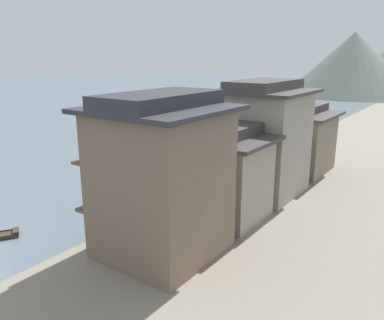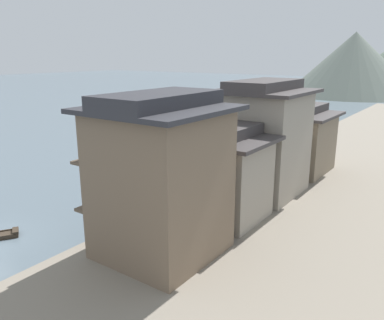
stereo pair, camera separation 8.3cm
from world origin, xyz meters
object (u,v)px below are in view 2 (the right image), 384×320
at_px(house_waterfront_second, 220,173).
at_px(boat_moored_second, 249,133).
at_px(boat_moored_third, 130,209).
at_px(boat_moored_far, 293,140).
at_px(house_waterfront_nearest, 161,177).
at_px(house_waterfront_tall, 262,139).
at_px(boat_midriver_drifting, 272,127).
at_px(house_waterfront_narrow, 296,139).
at_px(boat_midriver_upstream, 308,131).
at_px(boat_moored_nearest, 174,173).
at_px(boat_upstream_distant, 275,149).

bearing_deg(house_waterfront_second, boat_moored_second, 113.92).
bearing_deg(boat_moored_third, boat_moored_far, 89.06).
xyz_separation_m(boat_moored_far, house_waterfront_nearest, (6.05, -34.95, 4.87)).
relative_size(boat_moored_second, boat_moored_far, 0.94).
height_order(house_waterfront_nearest, house_waterfront_tall, same).
xyz_separation_m(boat_moored_second, boat_midriver_drifting, (1.10, 5.66, 0.12)).
relative_size(boat_moored_third, house_waterfront_tall, 0.42).
distance_m(house_waterfront_second, house_waterfront_narrow, 13.35).
bearing_deg(boat_midriver_upstream, house_waterfront_tall, -77.58).
xyz_separation_m(boat_moored_nearest, house_waterfront_nearest, (9.59, -13.30, 4.75)).
relative_size(boat_moored_nearest, house_waterfront_tall, 0.56).
relative_size(boat_moored_second, house_waterfront_nearest, 0.58).
relative_size(boat_moored_third, house_waterfront_second, 0.54).
distance_m(boat_midriver_drifting, house_waterfront_tall, 31.83).
height_order(boat_midriver_drifting, house_waterfront_nearest, house_waterfront_nearest).
relative_size(boat_moored_far, boat_upstream_distant, 0.97).
height_order(boat_moored_third, boat_midriver_drifting, boat_midriver_drifting).
xyz_separation_m(boat_upstream_distant, house_waterfront_nearest, (5.68, -28.06, 4.72)).
distance_m(boat_moored_nearest, boat_upstream_distant, 15.27).
bearing_deg(boat_moored_nearest, boat_upstream_distant, 75.15).
relative_size(boat_moored_nearest, house_waterfront_nearest, 0.56).
bearing_deg(house_waterfront_narrow, boat_moored_second, 129.25).
distance_m(boat_moored_far, house_waterfront_tall, 24.13).
height_order(boat_moored_third, house_waterfront_nearest, house_waterfront_nearest).
bearing_deg(house_waterfront_tall, house_waterfront_narrow, 90.05).
relative_size(boat_moored_nearest, boat_upstream_distant, 0.88).
height_order(boat_moored_second, boat_upstream_distant, boat_upstream_distant).
height_order(boat_moored_second, house_waterfront_nearest, house_waterfront_nearest).
distance_m(boat_midriver_upstream, house_waterfront_tall, 31.42).
bearing_deg(house_waterfront_second, boat_upstream_distant, 104.41).
relative_size(boat_midriver_upstream, boat_upstream_distant, 0.91).
distance_m(boat_moored_far, boat_midriver_upstream, 7.50).
relative_size(boat_moored_third, boat_moored_far, 0.67).
xyz_separation_m(boat_midriver_drifting, boat_midriver_upstream, (5.34, 1.21, -0.15)).
bearing_deg(house_waterfront_tall, house_waterfront_second, -90.72).
height_order(house_waterfront_second, house_waterfront_narrow, same).
bearing_deg(boat_midriver_upstream, house_waterfront_nearest, -81.09).
xyz_separation_m(boat_moored_second, house_waterfront_tall, (13.11, -23.44, 4.84)).
relative_size(boat_midriver_upstream, house_waterfront_narrow, 0.73).
bearing_deg(house_waterfront_nearest, boat_moored_far, 99.82).
bearing_deg(boat_moored_second, boat_moored_far, -4.93).
xyz_separation_m(boat_moored_nearest, boat_upstream_distant, (3.91, 14.76, 0.03)).
distance_m(boat_midriver_drifting, house_waterfront_narrow, 25.03).
bearing_deg(boat_moored_second, boat_upstream_distant, -45.34).
xyz_separation_m(boat_moored_second, house_waterfront_second, (13.04, -29.39, 3.55)).
relative_size(boat_moored_third, house_waterfront_narrow, 0.53).
bearing_deg(boat_moored_third, boat_midriver_upstream, 90.14).
distance_m(boat_moored_second, boat_moored_third, 32.08).
bearing_deg(house_waterfront_nearest, boat_moored_nearest, 125.79).
height_order(boat_moored_nearest, boat_moored_third, boat_moored_nearest).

